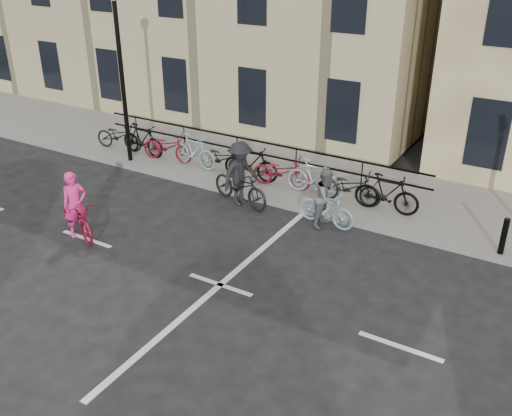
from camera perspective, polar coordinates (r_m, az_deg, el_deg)
The scene contains 8 objects.
ground at distance 12.48m, azimuth -3.59°, elevation -7.69°, with size 120.00×120.00×0.00m, color black.
sidewalk at distance 18.89m, azimuth -3.50°, elevation 4.72°, with size 46.00×4.00×0.15m, color slate.
lamp_post at distance 18.27m, azimuth -13.46°, elevation 14.52°, with size 0.36×0.36×5.28m.
bollard_east at distance 14.28m, azimuth 23.53°, elevation -2.60°, with size 0.14×0.14×0.90m, color black.
parked_bikes at distance 17.32m, azimuth -2.07°, elevation 4.77°, with size 11.45×1.23×1.05m.
cyclist_pink at distance 14.83m, azimuth -17.49°, elevation -0.56°, with size 2.00×1.35×1.68m.
cyclist_grey at distance 14.70m, azimuth 7.03°, elevation 0.49°, with size 1.66×0.82×1.56m.
cyclist_dark at distance 15.75m, azimuth -1.58°, elevation 2.82°, with size 2.16×1.31×1.83m.
Camera 1 is at (5.96, -8.52, 6.92)m, focal length 40.00 mm.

